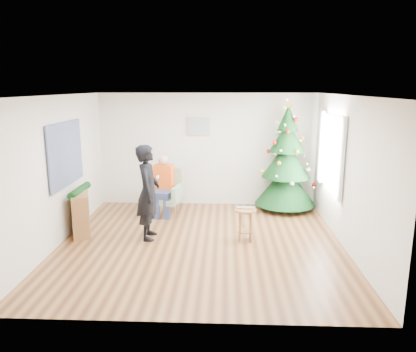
{
  "coord_description": "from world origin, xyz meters",
  "views": [
    {
      "loc": [
        0.42,
        -6.81,
        2.75
      ],
      "look_at": [
        0.1,
        0.6,
        1.1
      ],
      "focal_mm": 35.0,
      "sensor_mm": 36.0,
      "label": 1
    }
  ],
  "objects_px": {
    "stool": "(245,224)",
    "armchair": "(164,198)",
    "christmas_tree": "(286,162)",
    "standing_man": "(148,192)",
    "console": "(81,212)"
  },
  "relations": [
    {
      "from": "armchair",
      "to": "console",
      "type": "relative_size",
      "value": 0.99
    },
    {
      "from": "armchair",
      "to": "standing_man",
      "type": "distance_m",
      "value": 1.53
    },
    {
      "from": "stool",
      "to": "console",
      "type": "relative_size",
      "value": 0.59
    },
    {
      "from": "stool",
      "to": "christmas_tree",
      "type": "bearing_deg",
      "value": 63.37
    },
    {
      "from": "christmas_tree",
      "to": "stool",
      "type": "height_order",
      "value": "christmas_tree"
    },
    {
      "from": "christmas_tree",
      "to": "standing_man",
      "type": "distance_m",
      "value": 3.36
    },
    {
      "from": "stool",
      "to": "console",
      "type": "distance_m",
      "value": 3.14
    },
    {
      "from": "console",
      "to": "standing_man",
      "type": "bearing_deg",
      "value": -30.44
    },
    {
      "from": "console",
      "to": "stool",
      "type": "bearing_deg",
      "value": -25.22
    },
    {
      "from": "christmas_tree",
      "to": "console",
      "type": "xyz_separation_m",
      "value": [
        -4.11,
        -1.65,
        -0.7
      ]
    },
    {
      "from": "console",
      "to": "christmas_tree",
      "type": "bearing_deg",
      "value": 2.63
    },
    {
      "from": "christmas_tree",
      "to": "armchair",
      "type": "relative_size",
      "value": 2.46
    },
    {
      "from": "christmas_tree",
      "to": "console",
      "type": "bearing_deg",
      "value": -158.11
    },
    {
      "from": "stool",
      "to": "armchair",
      "type": "relative_size",
      "value": 0.6
    },
    {
      "from": "christmas_tree",
      "to": "armchair",
      "type": "xyz_separation_m",
      "value": [
        -2.68,
        -0.48,
        -0.73
      ]
    }
  ]
}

